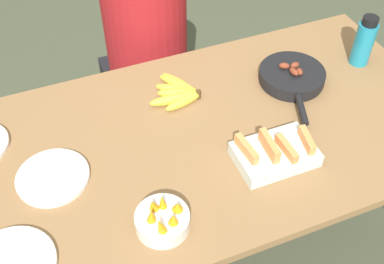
{
  "coord_description": "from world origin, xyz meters",
  "views": [
    {
      "loc": [
        -0.43,
        -1.06,
        1.98
      ],
      "look_at": [
        0.0,
        0.0,
        0.8
      ],
      "focal_mm": 45.0,
      "sensor_mm": 36.0,
      "label": 1
    }
  ],
  "objects_px": {
    "empty_plate_near_front": "(53,176)",
    "person_figure": "(149,69)",
    "fruit_bowl_mango": "(163,219)",
    "melon_tray": "(275,153)",
    "banana_bunch": "(179,92)",
    "skillet": "(292,77)",
    "water_bottle": "(364,42)"
  },
  "relations": [
    {
      "from": "fruit_bowl_mango",
      "to": "person_figure",
      "type": "bearing_deg",
      "value": 74.77
    },
    {
      "from": "skillet",
      "to": "water_bottle",
      "type": "xyz_separation_m",
      "value": [
        0.32,
        0.01,
        0.07
      ]
    },
    {
      "from": "person_figure",
      "to": "skillet",
      "type": "bearing_deg",
      "value": -56.55
    },
    {
      "from": "skillet",
      "to": "water_bottle",
      "type": "relative_size",
      "value": 1.84
    },
    {
      "from": "fruit_bowl_mango",
      "to": "water_bottle",
      "type": "height_order",
      "value": "water_bottle"
    },
    {
      "from": "melon_tray",
      "to": "empty_plate_near_front",
      "type": "xyz_separation_m",
      "value": [
        -0.7,
        0.2,
        -0.02
      ]
    },
    {
      "from": "melon_tray",
      "to": "fruit_bowl_mango",
      "type": "distance_m",
      "value": 0.44
    },
    {
      "from": "fruit_bowl_mango",
      "to": "person_figure",
      "type": "relative_size",
      "value": 0.13
    },
    {
      "from": "melon_tray",
      "to": "banana_bunch",
      "type": "bearing_deg",
      "value": 113.46
    },
    {
      "from": "melon_tray",
      "to": "person_figure",
      "type": "xyz_separation_m",
      "value": [
        -0.15,
        0.93,
        -0.29
      ]
    },
    {
      "from": "water_bottle",
      "to": "melon_tray",
      "type": "bearing_deg",
      "value": -149.62
    },
    {
      "from": "skillet",
      "to": "empty_plate_near_front",
      "type": "relative_size",
      "value": 1.65
    },
    {
      "from": "skillet",
      "to": "fruit_bowl_mango",
      "type": "height_order",
      "value": "fruit_bowl_mango"
    },
    {
      "from": "melon_tray",
      "to": "person_figure",
      "type": "bearing_deg",
      "value": 98.88
    },
    {
      "from": "empty_plate_near_front",
      "to": "fruit_bowl_mango",
      "type": "relative_size",
      "value": 1.45
    },
    {
      "from": "fruit_bowl_mango",
      "to": "melon_tray",
      "type": "bearing_deg",
      "value": 14.06
    },
    {
      "from": "skillet",
      "to": "fruit_bowl_mango",
      "type": "bearing_deg",
      "value": -37.15
    },
    {
      "from": "skillet",
      "to": "water_bottle",
      "type": "distance_m",
      "value": 0.33
    },
    {
      "from": "melon_tray",
      "to": "person_figure",
      "type": "height_order",
      "value": "person_figure"
    },
    {
      "from": "banana_bunch",
      "to": "empty_plate_near_front",
      "type": "distance_m",
      "value": 0.56
    },
    {
      "from": "empty_plate_near_front",
      "to": "fruit_bowl_mango",
      "type": "distance_m",
      "value": 0.4
    },
    {
      "from": "banana_bunch",
      "to": "fruit_bowl_mango",
      "type": "xyz_separation_m",
      "value": [
        -0.25,
        -0.52,
        0.02
      ]
    },
    {
      "from": "banana_bunch",
      "to": "water_bottle",
      "type": "xyz_separation_m",
      "value": [
        0.75,
        -0.08,
        0.08
      ]
    },
    {
      "from": "empty_plate_near_front",
      "to": "person_figure",
      "type": "bearing_deg",
      "value": 53.23
    },
    {
      "from": "melon_tray",
      "to": "skillet",
      "type": "distance_m",
      "value": 0.41
    },
    {
      "from": "melon_tray",
      "to": "water_bottle",
      "type": "bearing_deg",
      "value": 30.38
    },
    {
      "from": "banana_bunch",
      "to": "skillet",
      "type": "relative_size",
      "value": 0.58
    },
    {
      "from": "empty_plate_near_front",
      "to": "person_figure",
      "type": "height_order",
      "value": "person_figure"
    },
    {
      "from": "skillet",
      "to": "water_bottle",
      "type": "bearing_deg",
      "value": 112.42
    },
    {
      "from": "banana_bunch",
      "to": "melon_tray",
      "type": "bearing_deg",
      "value": -66.54
    },
    {
      "from": "melon_tray",
      "to": "fruit_bowl_mango",
      "type": "relative_size",
      "value": 1.61
    },
    {
      "from": "banana_bunch",
      "to": "person_figure",
      "type": "bearing_deg",
      "value": 86.34
    }
  ]
}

